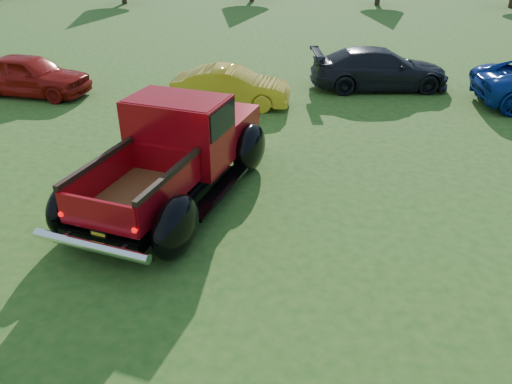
# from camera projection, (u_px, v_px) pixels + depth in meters

# --- Properties ---
(ground) EXTENTS (120.00, 120.00, 0.00)m
(ground) POSITION_uv_depth(u_px,v_px,m) (259.00, 237.00, 9.59)
(ground) COLOR #254E16
(ground) RESTS_ON ground
(pickup_truck) EXTENTS (3.90, 6.10, 2.13)m
(pickup_truck) POSITION_uv_depth(u_px,v_px,m) (181.00, 148.00, 10.80)
(pickup_truck) COLOR black
(pickup_truck) RESTS_ON ground
(show_car_red) EXTENTS (4.27, 2.21, 1.39)m
(show_car_red) POSITION_uv_depth(u_px,v_px,m) (30.00, 75.00, 17.00)
(show_car_red) COLOR #9A130E
(show_car_red) RESTS_ON ground
(show_car_yellow) EXTENTS (3.80, 1.44, 1.24)m
(show_car_yellow) POSITION_uv_depth(u_px,v_px,m) (231.00, 87.00, 16.03)
(show_car_yellow) COLOR gold
(show_car_yellow) RESTS_ON ground
(show_car_grey) EXTENTS (5.05, 2.53, 1.41)m
(show_car_grey) POSITION_uv_depth(u_px,v_px,m) (380.00, 69.00, 17.66)
(show_car_grey) COLOR black
(show_car_grey) RESTS_ON ground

